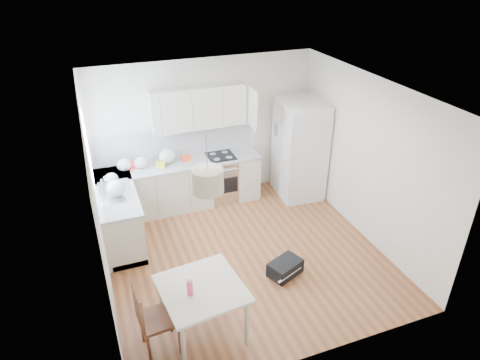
{
  "coord_description": "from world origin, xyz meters",
  "views": [
    {
      "loc": [
        -2.01,
        -5.1,
        4.37
      ],
      "look_at": [
        0.06,
        0.4,
        1.16
      ],
      "focal_mm": 32.0,
      "sensor_mm": 36.0,
      "label": 1
    }
  ],
  "objects_px": {
    "dining_table": "(202,292)",
    "dining_chair": "(159,317)",
    "refrigerator": "(300,149)",
    "gym_bag": "(285,268)"
  },
  "relations": [
    {
      "from": "dining_table",
      "to": "dining_chair",
      "type": "relative_size",
      "value": 1.05
    },
    {
      "from": "dining_table",
      "to": "refrigerator",
      "type": "bearing_deg",
      "value": 38.84
    },
    {
      "from": "dining_table",
      "to": "dining_chair",
      "type": "distance_m",
      "value": 0.58
    },
    {
      "from": "refrigerator",
      "to": "dining_table",
      "type": "xyz_separation_m",
      "value": [
        -2.78,
        -2.79,
        -0.27
      ]
    },
    {
      "from": "dining_table",
      "to": "dining_chair",
      "type": "bearing_deg",
      "value": 177.75
    },
    {
      "from": "dining_table",
      "to": "gym_bag",
      "type": "relative_size",
      "value": 2.15
    },
    {
      "from": "dining_table",
      "to": "dining_chair",
      "type": "height_order",
      "value": "dining_chair"
    },
    {
      "from": "refrigerator",
      "to": "dining_chair",
      "type": "height_order",
      "value": "refrigerator"
    },
    {
      "from": "refrigerator",
      "to": "gym_bag",
      "type": "bearing_deg",
      "value": -118.33
    },
    {
      "from": "gym_bag",
      "to": "refrigerator",
      "type": "bearing_deg",
      "value": 35.84
    }
  ]
}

